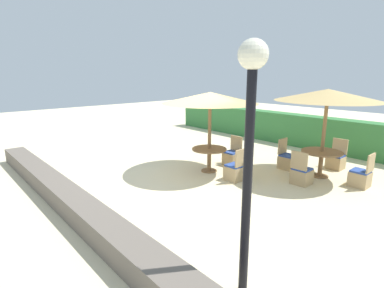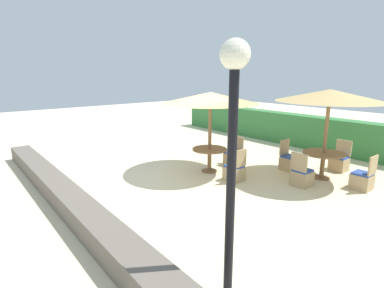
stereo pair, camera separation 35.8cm
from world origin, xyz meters
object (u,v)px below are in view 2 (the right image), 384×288
Objects in this scene: round_table_back_right at (323,158)px; patio_chair_center_east at (234,172)px; patio_chair_center_north at (233,157)px; parasol_center at (210,98)px; round_table_center at (210,154)px; lamp_post at (233,123)px; patio_chair_back_right_south at (302,176)px; patio_chair_back_right_east at (363,180)px; patio_chair_back_right_north at (339,162)px; parasol_back_right at (330,96)px; patio_chair_back_right_west at (289,162)px.

round_table_back_right is 1.21× the size of patio_chair_center_east.
patio_chair_center_east and patio_chair_center_north have the same top height.
parasol_center is 1.66m from round_table_center.
patio_chair_back_right_south is at bearing 109.44° from lamp_post.
patio_chair_back_right_east reaches higher than round_table_center.
round_table_center is (-2.46, -3.14, 0.30)m from patio_chair_back_right_north.
patio_chair_back_right_north is at bearing -24.24° from patio_chair_center_east.
parasol_back_right is 2.34m from patio_chair_back_right_north.
lamp_post is at bearing 132.31° from patio_chair_center_north.
round_table_back_right is 3.23m from round_table_center.
parasol_center is at bearing -140.19° from parasol_back_right.
parasol_back_right is 3.06× the size of patio_chair_back_right_north.
parasol_center is at bearing -35.47° from patio_chair_back_right_west.
patio_chair_center_east is at bearing -0.83° from parasol_center.
round_table_back_right is at bearing 86.98° from patio_chair_back_right_south.
lamp_post reaches higher than parasol_center.
patio_chair_back_right_north is at bearing 51.87° from round_table_center.
round_table_back_right is 1.21× the size of patio_chair_center_north.
lamp_post reaches higher than patio_chair_back_right_east.
parasol_back_right is 3.68m from round_table_center.
patio_chair_center_north reaches higher than round_table_center.
lamp_post is 5.48m from round_table_center.
patio_chair_back_right_north is at bearing -138.96° from patio_chair_center_north.
patio_chair_center_east is (-2.94, 3.30, -2.09)m from lamp_post.
patio_chair_back_right_south is at bearing -93.02° from round_table_back_right.
parasol_back_right reaches higher than parasol_center.
patio_chair_center_north reaches higher than round_table_back_right.
patio_chair_back_right_north is at bearing 90.78° from parasol_back_right.
round_table_back_right is 1.21× the size of patio_chair_back_right_north.
round_table_center is at bearing -140.19° from round_table_back_right.
patio_chair_back_right_east and patio_chair_center_north have the same top height.
patio_chair_back_right_south is at bearing 24.20° from round_table_center.
lamp_post is at bearing -39.77° from parasol_center.
parasol_back_right is 2.34m from patio_chair_back_right_east.
parasol_back_right is 3.27m from patio_chair_center_east.
parasol_back_right reaches higher than patio_chair_back_right_west.
patio_chair_back_right_north is 4.45m from parasol_center.
lamp_post is 6.95m from patio_chair_back_right_north.
patio_chair_back_right_east and patio_chair_back_right_west have the same top height.
patio_chair_back_right_east is 1.00× the size of patio_chair_back_right_west.
patio_chair_center_north is at bearing 106.45° from patio_chair_back_right_east.
lamp_post is at bearing -175.57° from patio_chair_back_right_east.
parasol_back_right is at bearing 90.78° from patio_chair_back_right_north.
patio_chair_back_right_east and patio_chair_back_right_north have the same top height.
round_table_center is (-2.48, -2.07, -0.04)m from round_table_back_right.
parasol_center is 2.22m from patio_chair_center_east.
patio_chair_center_east is (-1.42, -3.15, 0.00)m from patio_chair_back_right_north.
parasol_back_right is at bearing 92.75° from patio_chair_back_right_west.
round_table_back_right is at bearing 39.81° from round_table_center.
parasol_center is at bearing 140.23° from lamp_post.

